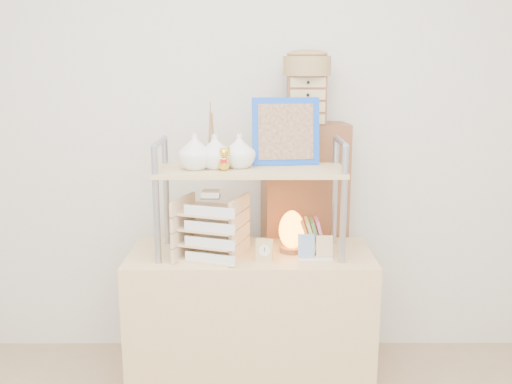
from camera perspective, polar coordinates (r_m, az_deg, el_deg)
room_shell at (r=1.88m, az=-0.81°, el=13.75°), size 3.42×3.41×2.61m
desk at (r=2.98m, az=-0.55°, el=-12.91°), size 1.20×0.50×0.75m
cabinet at (r=3.22m, az=4.75°, el=-5.18°), size 0.48×0.30×1.35m
hutch at (r=2.73m, az=-1.70°, el=2.96°), size 0.90×0.34×0.75m
letter_tray at (r=2.73m, az=-4.49°, el=-3.93°), size 0.34×0.33×0.33m
salt_lamp at (r=2.82m, az=3.58°, el=-3.91°), size 0.14×0.13×0.21m
desk_clock at (r=2.69m, az=0.84°, el=-5.85°), size 0.08×0.05×0.11m
postcard_stand at (r=2.75m, az=5.91°, el=-5.96°), size 0.17×0.05×0.12m
drawer_chest at (r=3.05m, az=5.07°, el=9.15°), size 0.20×0.16×0.25m
woven_basket at (r=3.05m, az=5.13°, el=12.44°), size 0.25×0.25×0.10m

